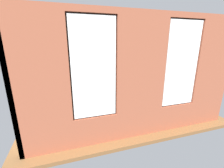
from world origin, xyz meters
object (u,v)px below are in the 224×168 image
remote_gray (103,93)px  couch_by_window (112,115)px  coffee_table (103,94)px  candle_jar (99,91)px  media_console (47,104)px  potted_plant_corner_near_left (141,76)px  cup_ceramic (110,90)px  potted_plant_by_left_couch (139,83)px  papasan_chair (83,85)px  potted_plant_between_couches (151,99)px  potted_plant_near_tv (62,106)px  potted_plant_beside_window_right (49,117)px  remote_silver (94,94)px  tv_flatscreen (45,88)px  couch_left (162,92)px  table_plant_small (106,91)px  potted_plant_corner_far_left (191,99)px

remote_gray → couch_by_window: bearing=14.3°
coffee_table → candle_jar: size_ratio=11.10×
media_console → potted_plant_corner_near_left: size_ratio=1.18×
cup_ceramic → potted_plant_by_left_couch: (-1.78, -0.87, -0.08)m
papasan_chair → potted_plant_between_couches: potted_plant_between_couches is taller
media_console → potted_plant_near_tv: 1.15m
cup_ceramic → potted_plant_beside_window_right: bearing=41.5°
cup_ceramic → remote_silver: (0.73, 0.23, -0.04)m
remote_silver → tv_flatscreen: tv_flatscreen is taller
papasan_chair → potted_plant_between_couches: (-1.79, 3.16, 0.23)m
tv_flatscreen → papasan_chair: 2.19m
cup_ceramic → papasan_chair: papasan_chair is taller
coffee_table → potted_plant_between_couches: 2.07m
couch_by_window → couch_left: bearing=-153.4°
tv_flatscreen → potted_plant_near_tv: tv_flatscreen is taller
coffee_table → remote_silver: (0.38, 0.11, 0.07)m
media_console → tv_flatscreen: tv_flatscreen is taller
remote_silver → papasan_chair: 1.61m
table_plant_small → potted_plant_between_couches: bearing=124.7°
couch_by_window → media_console: couch_by_window is taller
potted_plant_corner_near_left → table_plant_small: bearing=36.0°
potted_plant_between_couches → potted_plant_by_left_couch: 2.84m
remote_silver → couch_left: bearing=25.6°
couch_by_window → potted_plant_near_tv: bearing=-26.9°
remote_gray → potted_plant_corner_far_left: 3.25m
papasan_chair → potted_plant_by_left_couch: papasan_chair is taller
tv_flatscreen → potted_plant_corner_near_left: bearing=-159.4°
cup_ceramic → potted_plant_by_left_couch: 1.98m
couch_by_window → potted_plant_beside_window_right: bearing=3.4°
coffee_table → potted_plant_between_couches: potted_plant_between_couches is taller
media_console → potted_plant_between_couches: 3.72m
cup_ceramic → potted_plant_corner_far_left: (-2.33, 1.97, 0.08)m
couch_left → potted_plant_corner_far_left: size_ratio=1.80×
couch_left → potted_plant_corner_near_left: 2.19m
remote_silver → media_console: (1.75, -0.07, -0.18)m
table_plant_small → remote_silver: bearing=-0.0°
potted_plant_by_left_couch → couch_by_window: bearing=50.1°
table_plant_small → coffee_table: bearing=-47.9°
table_plant_small → potted_plant_corner_far_left: 3.11m
couch_left → potted_plant_corner_far_left: 1.47m
potted_plant_beside_window_right → papasan_chair: bearing=-110.8°
media_console → papasan_chair: papasan_chair is taller
media_console → potted_plant_between_couches: (-3.31, 1.64, 0.40)m
cup_ceramic → coffee_table: bearing=19.4°
couch_by_window → potted_plant_between_couches: 1.39m
tv_flatscreen → potted_plant_beside_window_right: size_ratio=1.07×
remote_silver → media_console: bearing=-151.0°
potted_plant_near_tv → tv_flatscreen: bearing=-60.9°
cup_ceramic → tv_flatscreen: bearing=3.6°
potted_plant_corner_near_left → papasan_chair: bearing=5.0°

